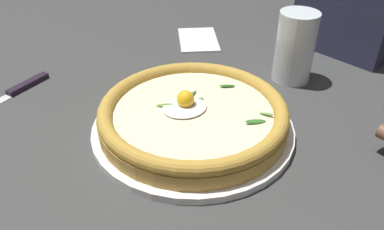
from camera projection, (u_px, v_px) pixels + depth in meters
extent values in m
cube|color=#393B3A|center=(201.00, 148.00, 0.63)|extent=(2.40, 2.40, 0.03)
cylinder|color=white|center=(192.00, 128.00, 0.64)|extent=(0.33, 0.33, 0.01)
cylinder|color=#BE903E|center=(192.00, 119.00, 0.63)|extent=(0.30, 0.30, 0.02)
torus|color=gold|center=(192.00, 110.00, 0.62)|extent=(0.30, 0.30, 0.02)
cylinder|color=#F8EBBB|center=(192.00, 112.00, 0.62)|extent=(0.26, 0.26, 0.00)
ellipsoid|color=white|center=(185.00, 107.00, 0.62)|extent=(0.07, 0.06, 0.01)
sphere|color=yellow|center=(185.00, 99.00, 0.62)|extent=(0.03, 0.03, 0.03)
ellipsoid|color=olive|center=(165.00, 105.00, 0.63)|extent=(0.03, 0.02, 0.01)
ellipsoid|color=#36742C|center=(256.00, 121.00, 0.59)|extent=(0.04, 0.02, 0.01)
ellipsoid|color=#22621C|center=(227.00, 86.00, 0.68)|extent=(0.03, 0.02, 0.00)
ellipsoid|color=#5D9249|center=(267.00, 114.00, 0.61)|extent=(0.02, 0.02, 0.01)
ellipsoid|color=#418931|center=(196.00, 100.00, 0.64)|extent=(0.03, 0.01, 0.01)
ellipsoid|color=#477949|center=(192.00, 93.00, 0.66)|extent=(0.03, 0.03, 0.01)
cube|color=black|center=(28.00, 84.00, 0.76)|extent=(0.08, 0.06, 0.01)
cylinder|color=silver|center=(295.00, 47.00, 0.75)|extent=(0.08, 0.08, 0.14)
cylinder|color=white|center=(292.00, 64.00, 0.77)|extent=(0.07, 0.07, 0.06)
cube|color=white|center=(198.00, 39.00, 0.94)|extent=(0.13, 0.16, 0.01)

